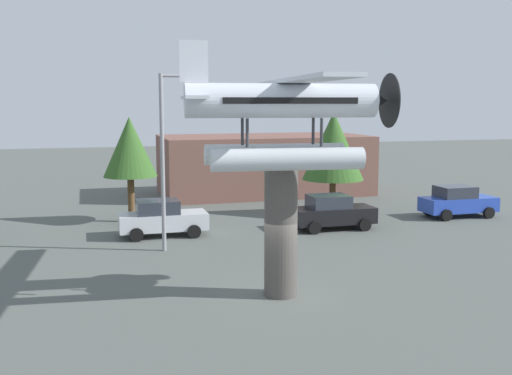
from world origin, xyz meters
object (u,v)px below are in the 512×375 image
(storefront_building, at_px, (264,165))
(tree_east, at_px, (130,147))
(car_far_black, at_px, (332,212))
(floatplane_monument, at_px, (285,116))
(tree_center_back, at_px, (333,146))
(car_distant_blue, at_px, (458,201))
(streetlight_primary, at_px, (167,149))
(display_pedestal, at_px, (281,232))
(car_mid_silver, at_px, (162,218))

(storefront_building, distance_m, tree_east, 12.76)
(car_far_black, bearing_deg, floatplane_monument, -121.23)
(car_far_black, xyz_separation_m, storefront_building, (0.16, 12.63, 1.16))
(car_far_black, bearing_deg, tree_center_back, 66.63)
(car_distant_blue, xyz_separation_m, tree_east, (-17.75, 3.59, 3.15))
(tree_east, bearing_deg, floatplane_monument, -74.28)
(car_far_black, relative_size, tree_center_back, 0.71)
(streetlight_primary, bearing_deg, tree_center_back, 29.71)
(car_far_black, height_order, storefront_building, storefront_building)
(display_pedestal, bearing_deg, car_distant_blue, 37.01)
(car_distant_blue, distance_m, storefront_building, 14.03)
(display_pedestal, bearing_deg, floatplane_monument, -5.79)
(car_mid_silver, xyz_separation_m, tree_center_back, (10.08, 2.85, 3.08))
(display_pedestal, xyz_separation_m, streetlight_primary, (-2.76, 7.20, 2.28))
(floatplane_monument, relative_size, tree_east, 1.85)
(floatplane_monument, xyz_separation_m, car_distant_blue, (13.78, 10.50, -5.11))
(display_pedestal, distance_m, storefront_building, 22.80)
(car_distant_blue, distance_m, streetlight_primary, 17.36)
(car_mid_silver, relative_size, tree_east, 0.74)
(floatplane_monument, height_order, streetlight_primary, floatplane_monument)
(streetlight_primary, xyz_separation_m, storefront_building, (8.74, 14.80, -2.40))
(car_mid_silver, height_order, car_distant_blue, same)
(car_far_black, distance_m, car_distant_blue, 8.17)
(display_pedestal, xyz_separation_m, car_far_black, (5.82, 9.37, -1.28))
(car_mid_silver, height_order, tree_east, tree_east)
(tree_east, bearing_deg, car_distant_blue, -11.45)
(floatplane_monument, distance_m, tree_east, 14.77)
(tree_east, bearing_deg, car_far_black, -26.03)
(tree_center_back, bearing_deg, car_far_black, -113.37)
(car_mid_silver, distance_m, car_far_black, 8.55)
(car_mid_silver, relative_size, streetlight_primary, 0.55)
(car_far_black, bearing_deg, storefront_building, 89.28)
(display_pedestal, bearing_deg, car_far_black, 58.15)
(floatplane_monument, height_order, car_far_black, floatplane_monument)
(display_pedestal, relative_size, storefront_building, 0.30)
(streetlight_primary, relative_size, tree_center_back, 1.29)
(car_far_black, distance_m, tree_center_back, 5.00)
(car_distant_blue, xyz_separation_m, tree_center_back, (-6.53, 2.50, 3.08))
(floatplane_monument, xyz_separation_m, storefront_building, (5.85, 22.01, -3.95))
(car_mid_silver, bearing_deg, floatplane_monument, -74.43)
(streetlight_primary, distance_m, storefront_building, 17.36)
(display_pedestal, xyz_separation_m, car_distant_blue, (13.91, 10.49, -1.28))
(car_mid_silver, distance_m, streetlight_primary, 4.61)
(display_pedestal, distance_m, car_distant_blue, 17.47)
(car_mid_silver, bearing_deg, display_pedestal, -75.09)
(floatplane_monument, height_order, tree_east, floatplane_monument)
(streetlight_primary, bearing_deg, tree_east, 98.89)
(streetlight_primary, bearing_deg, car_distant_blue, 11.17)
(display_pedestal, height_order, floatplane_monument, floatplane_monument)
(tree_east, bearing_deg, display_pedestal, -74.76)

